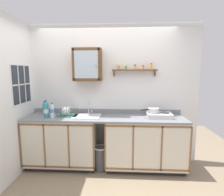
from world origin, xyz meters
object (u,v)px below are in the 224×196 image
Objects in this scene: sink at (87,117)px; saucepan at (153,110)px; bottle_detergent_teal_1 at (46,110)px; dish_rack at (67,114)px; hot_plate_stove at (159,115)px; bottle_water_clear_0 at (52,111)px; wall_cabinet at (88,65)px; trash_bin at (101,158)px; bottle_water_blue_2 at (45,108)px.

sink reaches higher than saucepan.
bottle_detergent_teal_1 is 0.91× the size of dish_rack.
sink is 0.36m from dish_rack.
hot_plate_stove is 1.63m from dish_rack.
dish_rack is (0.21, 0.15, -0.08)m from bottle_water_clear_0.
saucepan is 0.58× the size of wall_cabinet.
sink reaches higher than trash_bin.
wall_cabinet is at bearing 25.06° from bottle_water_clear_0.
bottle_water_blue_2 is at bearing 119.35° from bottle_detergent_teal_1.
sink is 0.84× the size of wall_cabinet.
bottle_water_clear_0 is (-0.57, -0.15, 0.13)m from sink.
wall_cabinet reaches higher than sink.
wall_cabinet is at bearing 20.71° from bottle_detergent_teal_1.
saucepan is 1.24m from trash_bin.
saucepan is at bearing -5.32° from wall_cabinet.
wall_cabinet is at bearing 88.44° from sink.
sink reaches higher than bottle_water_clear_0.
wall_cabinet reaches higher than dish_rack.
trash_bin is (0.62, -0.14, -0.75)m from dish_rack.
bottle_water_clear_0 reaches higher than hot_plate_stove.
trash_bin is at bearing -172.52° from hot_plate_stove.
trash_bin is at bearing -28.75° from sink.
bottle_detergent_teal_1 is 1.27m from trash_bin.
sink is 1.84× the size of bottle_water_clear_0.
bottle_detergent_teal_1 is at bearing -60.65° from bottle_water_blue_2.
hot_plate_stove is 1.96m from bottle_detergent_teal_1.
dish_rack is at bearing -161.12° from wall_cabinet.
bottle_water_clear_0 is (-1.84, -0.14, 0.08)m from hot_plate_stove.
sink is 0.76m from trash_bin.
bottle_water_blue_2 reaches higher than hot_plate_stove.
sink is 1.90× the size of bottle_water_blue_2.
hot_plate_stove is at bearing -5.89° from wall_cabinet.
bottle_water_clear_0 is at bearing -43.73° from bottle_water_blue_2.
hot_plate_stove is 1.60× the size of bottle_water_clear_0.
bottle_detergent_teal_1 reaches higher than saucepan.
bottle_water_blue_2 is 0.76× the size of dish_rack.
hot_plate_stove is 1.27m from trash_bin.
bottle_detergent_teal_1 is 1.20× the size of bottle_water_blue_2.
saucepan is at bearing 167.88° from hot_plate_stove.
wall_cabinet is (0.80, 0.05, 0.79)m from bottle_water_blue_2.
bottle_detergent_teal_1 is at bearing -168.61° from sink.
sink is 0.71m from bottle_detergent_teal_1.
wall_cabinet reaches higher than trash_bin.
bottle_detergent_teal_1 reaches higher than sink.
sink is at bearing 0.24° from dish_rack.
wall_cabinet is at bearing 174.68° from saucepan.
bottle_water_clear_0 is 1.17m from trash_bin.
bottle_detergent_teal_1 is (-1.85, -0.15, 0.01)m from saucepan.
sink is 1.27m from hot_plate_stove.
dish_rack is (-0.36, -0.00, 0.05)m from sink.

